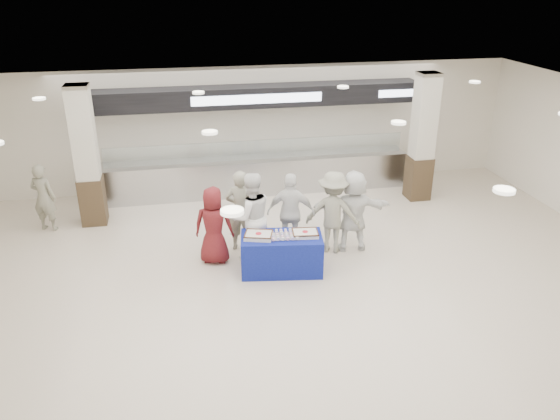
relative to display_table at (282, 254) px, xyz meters
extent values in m
plane|color=beige|center=(0.17, -1.15, -0.38)|extent=(14.00, 14.00, 0.00)
cube|color=#AEB0B5|center=(0.17, 4.25, 0.08)|extent=(8.00, 0.80, 0.90)
cube|color=#AEB0B5|center=(0.17, 4.25, 0.55)|extent=(8.00, 0.85, 0.04)
cube|color=white|center=(0.17, 3.95, 0.88)|extent=(7.60, 0.02, 0.50)
cube|color=black|center=(0.17, 4.25, 2.17)|extent=(8.40, 0.70, 0.50)
cube|color=white|center=(0.17, 3.89, 2.17)|extent=(3.20, 0.03, 0.22)
cube|color=white|center=(3.97, 3.89, 2.17)|extent=(1.40, 0.03, 0.18)
cube|color=#332617|center=(-3.83, 3.05, 0.18)|extent=(0.55, 0.55, 1.10)
cube|color=beige|center=(-3.83, 3.05, 1.78)|extent=(0.50, 0.50, 2.10)
cube|color=#332617|center=(4.17, 3.05, 0.18)|extent=(0.55, 0.55, 1.10)
cube|color=beige|center=(4.17, 3.05, 1.78)|extent=(0.50, 0.50, 2.10)
cube|color=navy|center=(0.00, 0.00, 0.00)|extent=(1.65, 1.00, 0.75)
cube|color=silver|center=(-0.44, 0.03, 0.41)|extent=(0.61, 0.53, 0.08)
cube|color=#472914|center=(-0.44, 0.03, 0.47)|extent=(0.61, 0.53, 0.02)
cylinder|color=red|center=(-0.44, 0.03, 0.46)|extent=(0.14, 0.14, 0.01)
cube|color=silver|center=(0.45, -0.05, 0.41)|extent=(0.53, 0.43, 0.08)
cube|color=#472914|center=(0.45, -0.05, 0.46)|extent=(0.53, 0.43, 0.02)
cylinder|color=red|center=(0.45, -0.05, 0.46)|extent=(0.12, 0.12, 0.01)
cube|color=#B4B4B9|center=(0.05, -0.03, 0.38)|extent=(0.48, 0.37, 0.02)
imported|color=maroon|center=(-1.24, 0.64, 0.42)|extent=(0.87, 0.68, 1.59)
imported|color=gray|center=(-0.64, 1.09, 0.50)|extent=(0.73, 0.59, 1.74)
imported|color=white|center=(-0.49, 0.64, 0.54)|extent=(1.00, 0.85, 1.84)
imported|color=white|center=(0.36, 0.83, 0.47)|extent=(1.07, 0.70, 1.69)
imported|color=gray|center=(1.20, 0.64, 0.50)|extent=(1.29, 1.04, 1.74)
imported|color=white|center=(1.63, 0.64, 0.49)|extent=(1.65, 0.67, 1.74)
imported|color=gray|center=(-4.83, 2.87, 0.40)|extent=(0.67, 0.56, 1.55)
camera|label=1|loc=(-1.81, -9.14, 4.99)|focal=35.00mm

